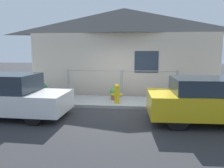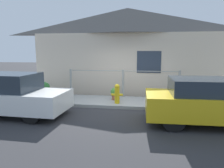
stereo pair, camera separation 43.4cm
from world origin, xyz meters
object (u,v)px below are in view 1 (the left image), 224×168
fire_hydrant (117,93)px  potted_plant_by_fence (41,89)px  potted_plant_near_hydrant (114,93)px  car_right (212,100)px  car_left (6,96)px

fire_hydrant → potted_plant_by_fence: fire_hydrant is taller
potted_plant_near_hydrant → potted_plant_by_fence: (-3.19, 0.12, 0.09)m
car_right → potted_plant_near_hydrant: (-3.17, 2.27, -0.28)m
car_left → car_right: (6.52, -0.00, -0.00)m
potted_plant_by_fence → car_left: bearing=-93.6°
car_left → potted_plant_by_fence: bearing=88.4°
car_left → car_right: car_left is taller
car_left → car_right: bearing=1.9°
fire_hydrant → potted_plant_near_hydrant: bearing=106.2°
car_left → fire_hydrant: bearing=27.1°
potted_plant_by_fence → potted_plant_near_hydrant: bearing=-2.1°
car_right → potted_plant_by_fence: bearing=158.1°
car_left → car_right: size_ratio=1.04×
car_left → potted_plant_near_hydrant: size_ratio=7.92×
potted_plant_near_hydrant → potted_plant_by_fence: bearing=177.9°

